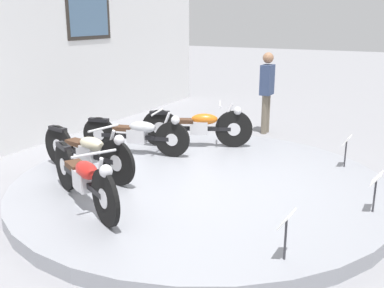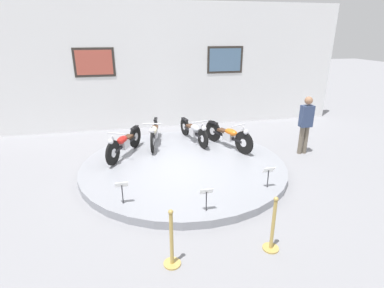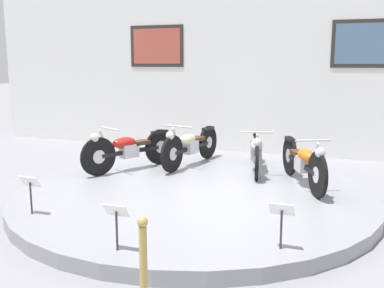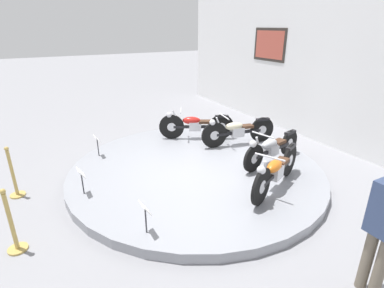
% 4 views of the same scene
% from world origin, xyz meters
% --- Properties ---
extents(ground_plane, '(60.00, 60.00, 0.00)m').
position_xyz_m(ground_plane, '(0.00, 0.00, 0.00)').
color(ground_plane, gray).
extents(display_platform, '(5.45, 5.45, 0.18)m').
position_xyz_m(display_platform, '(0.00, 0.00, 0.09)').
color(display_platform, gray).
rests_on(display_platform, ground_plane).
extents(back_wall, '(14.00, 0.22, 4.54)m').
position_xyz_m(back_wall, '(0.00, 4.10, 2.27)').
color(back_wall, white).
rests_on(back_wall, ground_plane).
extents(motorcycle_red, '(0.99, 1.82, 0.81)m').
position_xyz_m(motorcycle_red, '(-1.55, 0.83, 0.58)').
color(motorcycle_red, black).
rests_on(motorcycle_red, display_platform).
extents(motorcycle_cream, '(0.55, 1.99, 0.81)m').
position_xyz_m(motorcycle_cream, '(-0.63, 1.56, 0.58)').
color(motorcycle_cream, black).
rests_on(motorcycle_cream, display_platform).
extents(motorcycle_silver, '(0.61, 1.92, 0.78)m').
position_xyz_m(motorcycle_silver, '(0.63, 1.55, 0.55)').
color(motorcycle_silver, black).
rests_on(motorcycle_silver, display_platform).
extents(motorcycle_orange, '(0.90, 1.86, 0.81)m').
position_xyz_m(motorcycle_orange, '(1.54, 0.83, 0.58)').
color(motorcycle_orange, black).
rests_on(motorcycle_orange, display_platform).
extents(info_placard_front_left, '(0.26, 0.11, 0.51)m').
position_xyz_m(info_placard_front_left, '(-1.61, -1.75, 0.55)').
color(info_placard_front_left, '#333338').
rests_on(info_placard_front_left, display_platform).
extents(info_placard_front_centre, '(0.26, 0.11, 0.51)m').
position_xyz_m(info_placard_front_centre, '(0.00, -2.38, 0.55)').
color(info_placard_front_centre, '#333338').
rests_on(info_placard_front_centre, display_platform).
extents(info_placard_front_right, '(0.26, 0.11, 0.51)m').
position_xyz_m(info_placard_front_right, '(1.61, -1.75, 0.55)').
color(info_placard_front_right, '#333338').
rests_on(info_placard_front_right, display_platform).
extents(visitor_standing, '(0.36, 0.23, 1.76)m').
position_xyz_m(visitor_standing, '(3.76, 0.32, 1.00)').
color(visitor_standing, '#6B6051').
rests_on(visitor_standing, ground_plane).
extents(stanchion_post_left_of_entry, '(0.28, 0.28, 1.02)m').
position_xyz_m(stanchion_post_left_of_entry, '(-0.86, -3.49, 0.34)').
color(stanchion_post_left_of_entry, tan).
rests_on(stanchion_post_left_of_entry, ground_plane).
extents(stanchion_post_right_of_entry, '(0.28, 0.28, 1.02)m').
position_xyz_m(stanchion_post_right_of_entry, '(0.86, -3.49, 0.34)').
color(stanchion_post_right_of_entry, tan).
rests_on(stanchion_post_right_of_entry, ground_plane).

